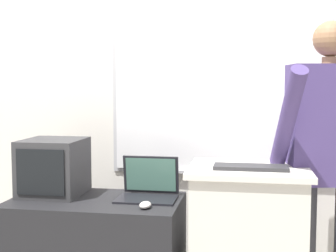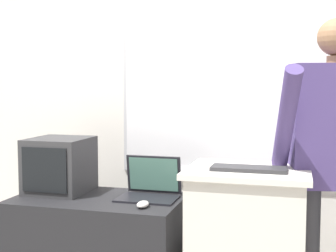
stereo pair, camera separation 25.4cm
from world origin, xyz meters
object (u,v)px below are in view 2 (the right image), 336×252
Objects in this scene: person_presenter at (333,159)px; laptop at (151,185)px; computer_mouse_by_laptop at (143,204)px; wireless_keyboard at (249,169)px; crt_monitor at (60,165)px.

person_presenter is 1.01m from laptop.
computer_mouse_by_laptop is (0.03, -0.24, -0.05)m from laptop.
laptop is 0.61m from wireless_keyboard.
wireless_keyboard is (0.57, -0.16, 0.15)m from laptop.
computer_mouse_by_laptop is 0.28× the size of crt_monitor.
person_presenter is at bearing 3.57° from laptop.
computer_mouse_by_laptop is at bearing -173.00° from person_presenter.
wireless_keyboard is 1.15m from crt_monitor.
wireless_keyboard is (-0.42, -0.22, -0.03)m from person_presenter.
crt_monitor is (-1.14, 0.13, -0.06)m from wireless_keyboard.
computer_mouse_by_laptop is (-0.96, -0.30, -0.24)m from person_presenter.
wireless_keyboard is at bearing -162.78° from person_presenter.
computer_mouse_by_laptop is 0.65m from crt_monitor.
person_presenter is 5.28× the size of laptop.
crt_monitor is (-0.60, 0.22, 0.15)m from computer_mouse_by_laptop.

